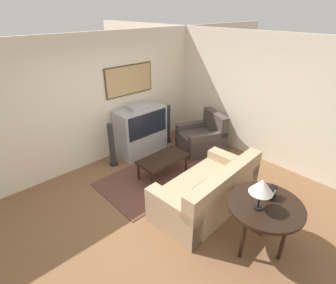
% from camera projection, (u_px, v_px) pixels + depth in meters
% --- Properties ---
extents(ground_plane, '(12.00, 12.00, 0.00)m').
position_uv_depth(ground_plane, '(166.00, 201.00, 4.69)').
color(ground_plane, brown).
extents(wall_back, '(12.00, 0.10, 2.70)m').
position_uv_depth(wall_back, '(98.00, 101.00, 5.46)').
color(wall_back, beige).
rests_on(wall_back, ground_plane).
extents(wall_right, '(0.06, 12.00, 2.70)m').
position_uv_depth(wall_right, '(256.00, 98.00, 5.66)').
color(wall_right, beige).
rests_on(wall_right, ground_plane).
extents(area_rug, '(2.31, 1.41, 0.01)m').
position_uv_depth(area_rug, '(158.00, 176.00, 5.38)').
color(area_rug, brown).
rests_on(area_rug, ground_plane).
extents(tv, '(1.15, 0.57, 1.18)m').
position_uv_depth(tv, '(141.00, 130.00, 6.07)').
color(tv, '#9E9EA3').
rests_on(tv, ground_plane).
extents(couch, '(1.94, 1.08, 0.88)m').
position_uv_depth(couch, '(208.00, 192.00, 4.43)').
color(couch, tan).
rests_on(couch, ground_plane).
extents(armchair, '(1.18, 1.14, 0.91)m').
position_uv_depth(armchair, '(202.00, 138.00, 6.27)').
color(armchair, '#473D38').
rests_on(armchair, ground_plane).
extents(coffee_table, '(1.01, 0.53, 0.42)m').
position_uv_depth(coffee_table, '(163.00, 160.00, 5.25)').
color(coffee_table, black).
rests_on(coffee_table, ground_plane).
extents(console_table, '(1.02, 1.02, 0.76)m').
position_uv_depth(console_table, '(265.00, 208.00, 3.53)').
color(console_table, black).
rests_on(console_table, ground_plane).
extents(table_lamp, '(0.30, 0.30, 0.46)m').
position_uv_depth(table_lamp, '(262.00, 186.00, 3.26)').
color(table_lamp, black).
rests_on(table_lamp, console_table).
extents(mantel_clock, '(0.17, 0.10, 0.17)m').
position_uv_depth(mantel_clock, '(271.00, 192.00, 3.58)').
color(mantel_clock, black).
rests_on(mantel_clock, console_table).
extents(speaker_tower_left, '(0.20, 0.20, 0.97)m').
position_uv_depth(speaker_tower_left, '(112.00, 146.00, 5.59)').
color(speaker_tower_left, black).
rests_on(speaker_tower_left, ground_plane).
extents(speaker_tower_right, '(0.20, 0.20, 0.97)m').
position_uv_depth(speaker_tower_right, '(168.00, 125.00, 6.58)').
color(speaker_tower_right, black).
rests_on(speaker_tower_right, ground_plane).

